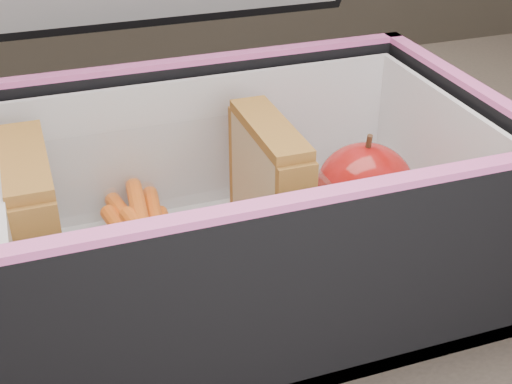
% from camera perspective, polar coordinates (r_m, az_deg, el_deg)
% --- Properties ---
extents(kitchen_table, '(1.20, 0.80, 0.75)m').
position_cam_1_polar(kitchen_table, '(0.56, 2.83, -13.67)').
color(kitchen_table, brown).
rests_on(kitchen_table, ground).
extents(lunch_bag, '(0.32, 0.32, 0.30)m').
position_cam_1_polar(lunch_bag, '(0.46, -0.99, 0.11)').
color(lunch_bag, black).
rests_on(lunch_bag, kitchen_table).
extents(plastic_tub, '(0.19, 0.14, 0.08)m').
position_cam_1_polar(plastic_tub, '(0.46, -7.67, -2.90)').
color(plastic_tub, white).
rests_on(plastic_tub, lunch_bag).
extents(sandwich_left, '(0.03, 0.09, 0.10)m').
position_cam_1_polar(sandwich_left, '(0.44, -17.11, -2.97)').
color(sandwich_left, tan).
rests_on(sandwich_left, plastic_tub).
extents(sandwich_right, '(0.02, 0.09, 0.10)m').
position_cam_1_polar(sandwich_right, '(0.47, 1.06, 0.03)').
color(sandwich_right, tan).
rests_on(sandwich_right, plastic_tub).
extents(carrot_sticks, '(0.05, 0.16, 0.03)m').
position_cam_1_polar(carrot_sticks, '(0.47, -8.28, -4.46)').
color(carrot_sticks, '#EE5A1F').
rests_on(carrot_sticks, plastic_tub).
extents(paper_napkin, '(0.10, 0.10, 0.01)m').
position_cam_1_polar(paper_napkin, '(0.53, 8.01, -2.58)').
color(paper_napkin, white).
rests_on(paper_napkin, lunch_bag).
extents(red_apple, '(0.08, 0.08, 0.07)m').
position_cam_1_polar(red_apple, '(0.50, 8.71, 0.34)').
color(red_apple, '#8E0E05').
rests_on(red_apple, paper_napkin).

